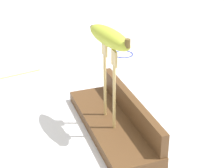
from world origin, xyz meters
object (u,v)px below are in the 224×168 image
fork_stand_center (109,78)px  fork_fallen_near (4,77)px  wire_coil (123,54)px  banana_raised_center (109,37)px

fork_stand_center → fork_fallen_near: fork_stand_center is taller
fork_fallen_near → wire_coil: (-0.06, 0.43, -0.00)m
banana_raised_center → fork_stand_center: bearing=10.1°
fork_fallen_near → banana_raised_center: bearing=28.7°
banana_raised_center → fork_fallen_near: 0.51m
wire_coil → fork_stand_center: bearing=-25.7°
fork_stand_center → banana_raised_center: bearing=-169.9°
fork_fallen_near → wire_coil: size_ratio=2.57×
fork_fallen_near → wire_coil: fork_fallen_near is taller
fork_stand_center → wire_coil: (-0.45, 0.22, -0.14)m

